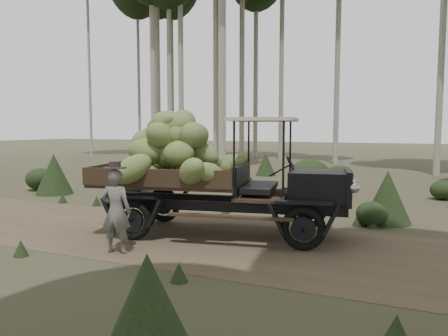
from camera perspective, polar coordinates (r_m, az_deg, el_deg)
The scene contains 5 objects.
ground at distance 10.17m, azimuth -13.39°, elevation -7.89°, with size 120.00×120.00×0.00m, color #473D2B.
dirt_track at distance 10.17m, azimuth -13.39°, elevation -7.87°, with size 70.00×4.00×0.01m, color brown.
banana_truck at distance 9.39m, azimuth -3.90°, elevation 1.31°, with size 5.67×3.23×2.77m.
farmer at distance 8.22m, azimuth -13.92°, elevation -5.36°, with size 0.63×0.49×1.69m.
undergrowth at distance 12.27m, azimuth -13.28°, elevation -3.15°, with size 22.78×22.82×1.40m.
Camera 1 is at (6.06, -7.84, 2.30)m, focal length 35.00 mm.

